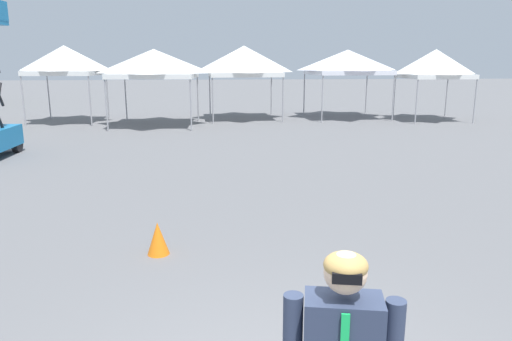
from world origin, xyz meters
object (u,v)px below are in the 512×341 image
at_px(canopy_tent_behind_right, 348,62).
at_px(traffic_cone_lot_center, 158,238).
at_px(canopy_tent_behind_center, 65,60).
at_px(canopy_tent_far_right, 435,64).
at_px(canopy_tent_right_of_center, 154,64).
at_px(canopy_tent_far_left, 244,61).

relative_size(canopy_tent_behind_right, traffic_cone_lot_center, 7.71).
relative_size(canopy_tent_behind_center, canopy_tent_far_right, 1.04).
xyz_separation_m(canopy_tent_behind_center, canopy_tent_right_of_center, (4.09, -1.56, -0.13)).
bearing_deg(canopy_tent_far_left, canopy_tent_behind_right, 0.28).
bearing_deg(canopy_tent_right_of_center, canopy_tent_far_right, 3.44).
xyz_separation_m(canopy_tent_behind_center, canopy_tent_behind_right, (13.08, 0.57, -0.08)).
height_order(canopy_tent_behind_center, canopy_tent_right_of_center, canopy_tent_behind_center).
bearing_deg(canopy_tent_far_right, canopy_tent_far_left, 171.36).
bearing_deg(canopy_tent_right_of_center, traffic_cone_lot_center, -83.88).
bearing_deg(canopy_tent_far_left, traffic_cone_lot_center, -98.39).
bearing_deg(canopy_tent_behind_center, traffic_cone_lot_center, -70.51).
xyz_separation_m(canopy_tent_right_of_center, canopy_tent_far_left, (3.97, 2.10, 0.10)).
bearing_deg(canopy_tent_far_right, canopy_tent_behind_center, 177.32).
bearing_deg(traffic_cone_lot_center, canopy_tent_behind_right, 65.70).
relative_size(canopy_tent_far_right, traffic_cone_lot_center, 6.77).
bearing_deg(canopy_tent_behind_center, canopy_tent_behind_right, 2.50).
bearing_deg(canopy_tent_behind_center, canopy_tent_far_left, 3.88).
height_order(canopy_tent_right_of_center, canopy_tent_far_left, canopy_tent_far_left).
distance_m(canopy_tent_right_of_center, canopy_tent_far_left, 4.49).
xyz_separation_m(canopy_tent_far_right, traffic_cone_lot_center, (-11.22, -15.13, -2.37)).
xyz_separation_m(canopy_tent_far_left, traffic_cone_lot_center, (-2.43, -16.47, -2.49)).
bearing_deg(canopy_tent_behind_right, canopy_tent_far_right, -19.80).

